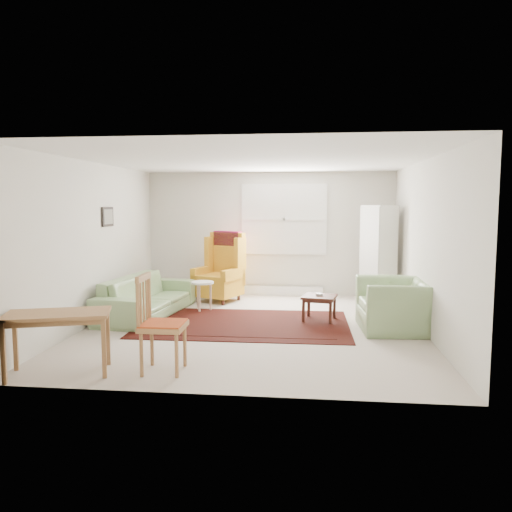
# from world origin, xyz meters

# --- Properties ---
(room) EXTENTS (5.04, 5.54, 2.51)m
(room) POSITION_xyz_m (0.02, 0.21, 1.26)
(room) COLOR beige
(room) RESTS_ON ground
(rug) EXTENTS (3.24, 2.11, 0.03)m
(rug) POSITION_xyz_m (-0.17, 0.13, 0.02)
(rug) COLOR black
(rug) RESTS_ON ground
(sofa) EXTENTS (1.14, 2.34, 0.91)m
(sofa) POSITION_xyz_m (-1.86, 0.59, 0.45)
(sofa) COLOR #81A16B
(sofa) RESTS_ON ground
(armchair) EXTENTS (1.08, 1.21, 0.90)m
(armchair) POSITION_xyz_m (2.10, 0.03, 0.45)
(armchair) COLOR #81A16B
(armchair) RESTS_ON ground
(wingback_chair) EXTENTS (1.02, 1.05, 1.34)m
(wingback_chair) POSITION_xyz_m (-0.90, 1.91, 0.67)
(wingback_chair) COLOR gold
(wingback_chair) RESTS_ON ground
(coffee_table) EXTENTS (0.59, 0.59, 0.41)m
(coffee_table) POSITION_xyz_m (0.99, 0.48, 0.21)
(coffee_table) COLOR #3E1B13
(coffee_table) RESTS_ON ground
(stool) EXTENTS (0.50, 0.50, 0.52)m
(stool) POSITION_xyz_m (-1.02, 1.01, 0.26)
(stool) COLOR white
(stool) RESTS_ON ground
(cabinet) EXTENTS (0.63, 0.82, 1.83)m
(cabinet) POSITION_xyz_m (2.10, 2.04, 0.92)
(cabinet) COLOR silver
(cabinet) RESTS_ON ground
(desk) EXTENTS (1.20, 0.85, 0.69)m
(desk) POSITION_xyz_m (-1.88, -2.35, 0.34)
(desk) COLOR olive
(desk) RESTS_ON ground
(desk_chair) EXTENTS (0.49, 0.49, 1.09)m
(desk_chair) POSITION_xyz_m (-0.76, -2.13, 0.55)
(desk_chair) COLOR olive
(desk_chair) RESTS_ON ground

